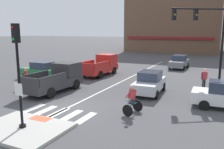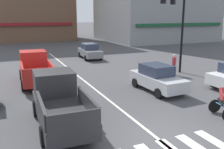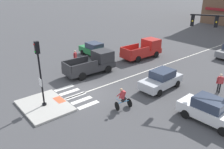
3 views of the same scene
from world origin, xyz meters
name	(u,v)px [view 3 (image 3 of 3)]	position (x,y,z in m)	size (l,w,h in m)	color
ground_plane	(86,92)	(0.00, 0.00, 0.00)	(300.00, 300.00, 0.00)	#474749
traffic_island	(45,106)	(0.00, -3.60, 0.07)	(4.10, 3.12, 0.15)	#B2AFA8
tactile_pad_front	(59,100)	(0.00, -2.40, 0.15)	(1.10, 0.60, 0.01)	#DB5B38
signal_pole	(40,68)	(0.00, -3.61, 3.02)	(0.44, 0.38, 4.77)	black
crosswalk_stripe_a	(64,88)	(-1.86, -0.98, 0.00)	(0.44, 1.80, 0.01)	silver
crosswalk_stripe_b	(70,92)	(-0.93, -0.98, 0.00)	(0.44, 1.80, 0.01)	silver
crosswalk_stripe_c	(75,96)	(0.00, -0.98, 0.00)	(0.44, 1.80, 0.01)	silver
crosswalk_stripe_d	(82,100)	(0.93, -0.98, 0.00)	(0.44, 1.80, 0.01)	silver
crosswalk_stripe_e	(88,105)	(1.86, -0.98, 0.00)	(0.44, 1.80, 0.01)	silver
lane_centre_line	(162,66)	(-0.01, 10.00, 0.00)	(0.14, 28.00, 0.01)	silver
car_white_cross_right	(210,111)	(8.68, 3.95, 0.81)	(4.16, 1.96, 1.64)	white
car_silver_eastbound_mid	(161,80)	(3.47, 5.43, 0.81)	(1.98, 4.17, 1.64)	silver
car_green_cross_left	(94,49)	(-7.60, 6.29, 0.81)	(4.13, 1.90, 1.64)	#237A3D
pickup_truck_charcoal_westbound_near	(94,63)	(-3.14, 3.08, 0.98)	(2.18, 5.16, 2.08)	#2D2D30
pickup_truck_red_westbound_far	(144,49)	(-3.26, 10.56, 0.98)	(2.19, 5.16, 2.08)	red
cyclist	(123,98)	(3.89, 0.62, 0.87)	(0.87, 1.20, 1.68)	black
pedestrian_at_curb_left	(75,57)	(-6.17, 2.82, 0.98)	(0.37, 0.48, 1.67)	#6B6051
pedestrian_waiting_far_side	(220,82)	(7.03, 8.48, 0.98)	(0.45, 0.40, 1.67)	black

